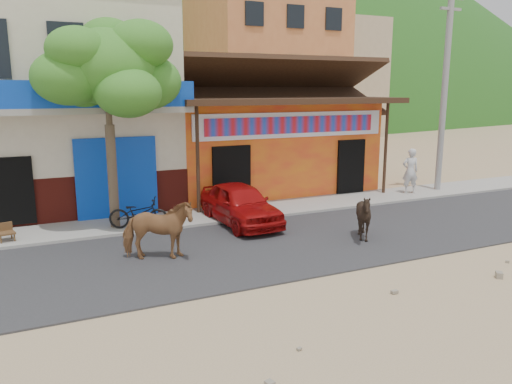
% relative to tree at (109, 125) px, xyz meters
% --- Properties ---
extents(ground, '(120.00, 120.00, 0.00)m').
position_rel_tree_xyz_m(ground, '(4.60, -5.80, -3.12)').
color(ground, '#9E825B').
rests_on(ground, ground).
extents(road, '(60.00, 5.00, 0.04)m').
position_rel_tree_xyz_m(road, '(4.60, -3.30, -3.10)').
color(road, '#28282B').
rests_on(road, ground).
extents(sidewalk, '(60.00, 2.00, 0.12)m').
position_rel_tree_xyz_m(sidewalk, '(4.60, 0.20, -3.06)').
color(sidewalk, gray).
rests_on(sidewalk, ground).
extents(dance_club, '(8.00, 6.00, 3.60)m').
position_rel_tree_xyz_m(dance_club, '(6.60, 4.20, -1.32)').
color(dance_club, orange).
rests_on(dance_club, ground).
extents(cafe_building, '(7.00, 6.00, 7.00)m').
position_rel_tree_xyz_m(cafe_building, '(-0.90, 4.20, 0.38)').
color(cafe_building, beige).
rests_on(cafe_building, ground).
extents(apartment_front, '(9.00, 9.00, 12.00)m').
position_rel_tree_xyz_m(apartment_front, '(13.60, 18.20, 2.88)').
color(apartment_front, '#CC723F').
rests_on(apartment_front, ground).
extents(apartment_rear, '(8.00, 8.00, 10.00)m').
position_rel_tree_xyz_m(apartment_rear, '(22.60, 24.20, 1.88)').
color(apartment_rear, tan).
rests_on(apartment_rear, ground).
extents(hillside, '(100.00, 40.00, 24.00)m').
position_rel_tree_xyz_m(hillside, '(4.60, 64.20, 8.88)').
color(hillside, '#194C14').
rests_on(hillside, ground).
extents(tree, '(3.00, 3.00, 6.00)m').
position_rel_tree_xyz_m(tree, '(0.00, 0.00, 0.00)').
color(tree, '#2D721E').
rests_on(tree, sidewalk).
extents(utility_pole, '(0.24, 0.24, 8.00)m').
position_rel_tree_xyz_m(utility_pole, '(12.80, 0.20, 1.00)').
color(utility_pole, gray).
rests_on(utility_pole, sidewalk).
extents(cow_tan, '(1.91, 1.34, 1.47)m').
position_rel_tree_xyz_m(cow_tan, '(0.51, -3.20, -2.34)').
color(cow_tan, '#96653C').
rests_on(cow_tan, road).
extents(cow_dark, '(1.45, 1.36, 1.31)m').
position_rel_tree_xyz_m(cow_dark, '(6.05, -3.95, -2.42)').
color(cow_dark, black).
rests_on(cow_dark, road).
extents(red_car, '(1.63, 3.76, 1.26)m').
position_rel_tree_xyz_m(red_car, '(3.60, -1.00, -2.45)').
color(red_car, '#9D0B0B').
rests_on(red_car, road).
extents(scooter, '(1.82, 1.21, 0.90)m').
position_rel_tree_xyz_m(scooter, '(0.60, -0.50, -2.55)').
color(scooter, black).
rests_on(scooter, sidewalk).
extents(pedestrian, '(0.74, 0.59, 1.75)m').
position_rel_tree_xyz_m(pedestrian, '(11.26, 0.13, -2.13)').
color(pedestrian, silver).
rests_on(pedestrian, sidewalk).
extents(cafe_chair_left, '(0.50, 0.50, 0.89)m').
position_rel_tree_xyz_m(cafe_chair_left, '(-2.90, -0.26, -2.55)').
color(cafe_chair_left, '#482F18').
rests_on(cafe_chair_left, sidewalk).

